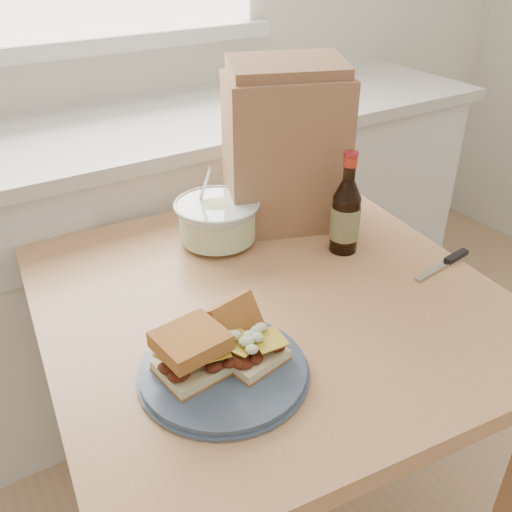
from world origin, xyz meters
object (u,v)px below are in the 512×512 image
plate (223,371)px  paper_bag (285,153)px  beer_bottle (346,215)px  coleslaw_bowl (217,223)px  dining_table (269,337)px

plate → paper_bag: (0.42, 0.43, 0.18)m
beer_bottle → paper_bag: bearing=85.2°
coleslaw_bowl → beer_bottle: 0.31m
coleslaw_bowl → beer_bottle: size_ratio=0.83×
dining_table → beer_bottle: 0.34m
beer_bottle → coleslaw_bowl: bearing=125.6°
dining_table → coleslaw_bowl: (0.02, 0.26, 0.17)m
dining_table → coleslaw_bowl: bearing=92.5°
plate → coleslaw_bowl: (0.22, 0.42, 0.04)m
dining_table → paper_bag: bearing=56.9°
dining_table → paper_bag: 0.46m
plate → paper_bag: 0.63m
dining_table → beer_bottle: bearing=20.7°
coleslaw_bowl → paper_bag: bearing=2.1°
plate → coleslaw_bowl: 0.48m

